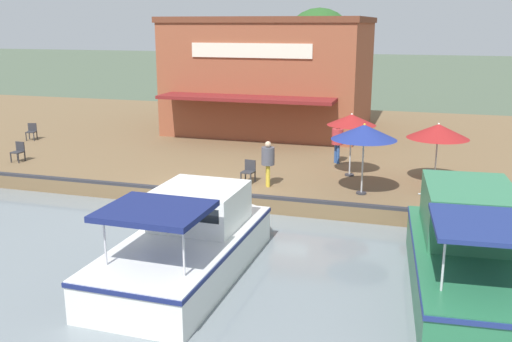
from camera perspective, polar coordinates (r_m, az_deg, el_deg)
ground_plane at (r=20.41m, az=-5.77°, el=-3.84°), size 220.00×220.00×0.00m
quay_deck at (r=30.44m, az=2.12°, el=2.95°), size 22.00×56.00×0.60m
quay_edge_fender at (r=20.30m, az=-5.71°, el=-2.01°), size 0.20×50.40×0.10m
waterfront_restaurant at (r=32.59m, az=1.73°, el=9.72°), size 10.45×10.44×6.15m
patio_umbrella_far_corner at (r=22.00m, az=17.76°, el=3.81°), size 2.26×2.26×2.28m
patio_umbrella_near_quay_edge at (r=22.29m, az=9.54°, el=5.07°), size 1.88×1.88×2.48m
patio_umbrella_mid_patio_left at (r=19.88m, az=10.77°, el=3.85°), size 2.26×2.26×2.51m
cafe_chair_mid_patio at (r=31.50m, az=-21.53°, el=3.77°), size 0.54×0.54×0.85m
cafe_chair_under_first_umbrella at (r=20.87m, az=17.09°, el=-0.92°), size 0.52×0.52×0.85m
cafe_chair_back_row_seat at (r=26.72m, az=-22.66°, el=1.89°), size 0.46×0.46×0.85m
cafe_chair_far_corner_seat at (r=21.35m, az=-0.72°, el=0.08°), size 0.49×0.49×0.85m
person_mid_patio at (r=24.47m, az=8.14°, el=3.24°), size 0.48×0.48×1.71m
person_at_quay_edge at (r=20.71m, az=1.21°, el=1.29°), size 0.48×0.48×1.69m
motorboat_distant_upstream at (r=15.22m, az=20.36°, el=-7.34°), size 7.95×3.21×2.43m
motorboat_nearest_quay at (r=15.46m, az=-6.04°, el=-6.70°), size 7.37×2.90×2.29m
tree_behind_restaurant at (r=35.24m, az=5.96°, el=12.26°), size 4.54×4.32×6.74m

